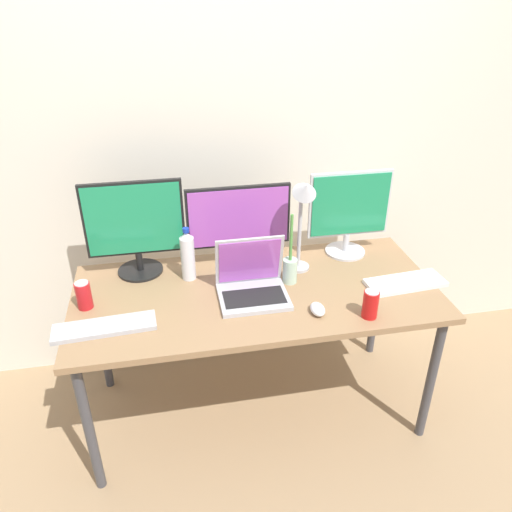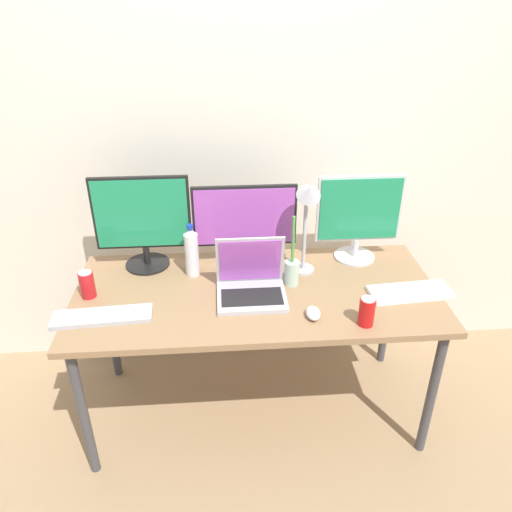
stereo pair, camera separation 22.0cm
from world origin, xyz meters
TOP-DOWN VIEW (x-y plane):
  - ground_plane at (0.00, 0.00)m, footprint 16.00×16.00m
  - wall_back at (0.00, 0.59)m, footprint 7.00×0.08m
  - work_desk at (0.00, 0.00)m, footprint 1.66×0.76m
  - monitor_left at (-0.52, 0.27)m, footprint 0.46×0.22m
  - monitor_center at (-0.04, 0.25)m, footprint 0.50×0.19m
  - monitor_right at (0.52, 0.27)m, footprint 0.42×0.21m
  - laptop_silver at (-0.02, -0.03)m, footprint 0.31×0.26m
  - keyboard_main at (0.69, -0.08)m, footprint 0.38×0.17m
  - keyboard_aux at (-0.66, -0.17)m, footprint 0.42×0.15m
  - mouse_by_keyboard at (0.22, -0.22)m, footprint 0.06×0.10m
  - water_bottle at (-0.29, 0.17)m, footprint 0.07×0.07m
  - soda_can_near_keyboard at (0.43, -0.29)m, footprint 0.07×0.07m
  - soda_can_by_laptop at (-0.75, 0.01)m, footprint 0.07×0.07m
  - bamboo_vase at (0.17, 0.04)m, footprint 0.07×0.07m
  - desk_lamp at (0.24, 0.12)m, footprint 0.11×0.18m

SIDE VIEW (x-z plane):
  - ground_plane at x=0.00m, z-range 0.00..0.00m
  - work_desk at x=0.00m, z-range 0.31..1.05m
  - keyboard_main at x=0.69m, z-range 0.74..0.76m
  - keyboard_aux at x=-0.66m, z-range 0.74..0.76m
  - mouse_by_keyboard at x=0.22m, z-range 0.74..0.78m
  - laptop_silver at x=-0.02m, z-range 0.67..0.93m
  - soda_can_near_keyboard at x=0.43m, z-range 0.74..0.87m
  - soda_can_by_laptop at x=-0.75m, z-range 0.74..0.87m
  - bamboo_vase at x=0.17m, z-range 0.64..0.99m
  - water_bottle at x=-0.29m, z-range 0.73..0.99m
  - monitor_center at x=-0.04m, z-range 0.76..1.18m
  - monitor_right at x=0.52m, z-range 0.76..1.20m
  - monitor_left at x=-0.52m, z-range 0.75..1.22m
  - desk_lamp at x=0.24m, z-range 0.83..1.33m
  - wall_back at x=0.00m, z-range 0.00..2.60m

